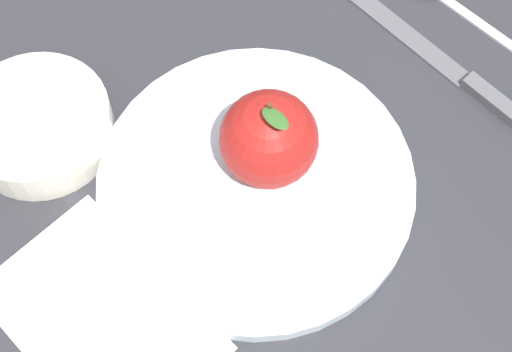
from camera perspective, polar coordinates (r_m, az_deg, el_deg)
ground_plane at (r=0.61m, az=3.46°, el=2.03°), size 2.40×2.40×0.00m
dinner_plate at (r=0.58m, az=0.00°, el=-0.49°), size 0.25×0.25×0.02m
apple at (r=0.55m, az=0.98°, el=2.84°), size 0.07×0.07×0.09m
side_bowl at (r=0.62m, az=-16.42°, el=3.92°), size 0.12×0.12×0.03m
knife at (r=0.66m, az=15.06°, el=7.74°), size 0.21×0.09×0.01m
linen_napkin at (r=0.56m, az=-11.77°, el=-10.66°), size 0.20×0.17×0.00m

